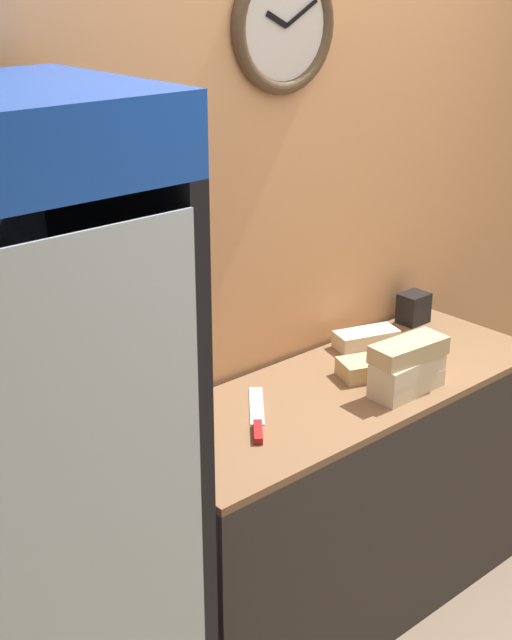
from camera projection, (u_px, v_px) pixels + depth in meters
name	position (u px, v px, depth m)	size (l,w,h in m)	color
wall_back	(280.00, 228.00, 3.02)	(5.20, 0.10, 2.70)	tan
prep_counter	(342.00, 498.00, 3.14)	(1.54, 0.57, 0.88)	#332D28
sandwich_stack_bottom	(406.00, 383.00, 2.92)	(0.27, 0.12, 0.06)	beige
sandwich_stack_middle	(408.00, 367.00, 2.89)	(0.27, 0.12, 0.06)	beige
sandwich_stack_top	(409.00, 350.00, 2.87)	(0.28, 0.13, 0.06)	tan
sandwich_flat_left	(376.00, 366.00, 3.04)	(0.28, 0.20, 0.06)	tan
sandwich_flat_right	(366.00, 339.00, 3.26)	(0.25, 0.17, 0.06)	beige
chefs_knife	(257.00, 421.00, 2.72)	(0.27, 0.31, 0.02)	silver
condiment_jar	(140.00, 409.00, 2.68)	(0.09, 0.09, 0.13)	gold
napkin_dispenser	(414.00, 308.00, 3.46)	(0.11, 0.09, 0.12)	black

